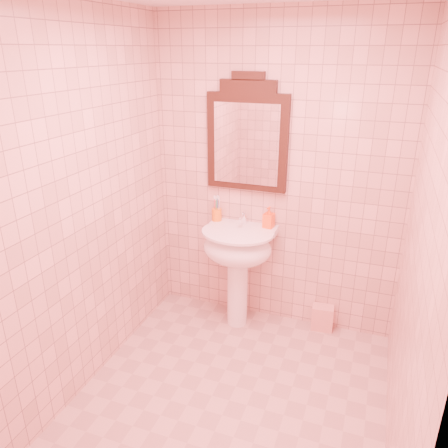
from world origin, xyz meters
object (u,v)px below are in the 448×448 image
at_px(toothbrush_cup, 217,214).
at_px(towel, 322,318).
at_px(pedestal_sink, 238,254).
at_px(soap_dispenser, 269,217).
at_px(mirror, 247,137).

xyz_separation_m(toothbrush_cup, towel, (0.94, 0.01, -0.81)).
distance_m(pedestal_sink, soap_dispenser, 0.39).
distance_m(toothbrush_cup, towel, 1.24).
height_order(mirror, towel, mirror).
height_order(toothbrush_cup, towel, toothbrush_cup).
relative_size(soap_dispenser, towel, 0.82).
bearing_deg(mirror, toothbrush_cup, -170.25).
height_order(mirror, toothbrush_cup, mirror).
distance_m(pedestal_sink, toothbrush_cup, 0.38).
xyz_separation_m(mirror, soap_dispenser, (0.21, -0.04, -0.62)).
bearing_deg(soap_dispenser, mirror, 177.78).
bearing_deg(mirror, towel, -2.65).
height_order(pedestal_sink, mirror, mirror).
distance_m(mirror, toothbrush_cup, 0.70).
bearing_deg(towel, mirror, 177.35).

